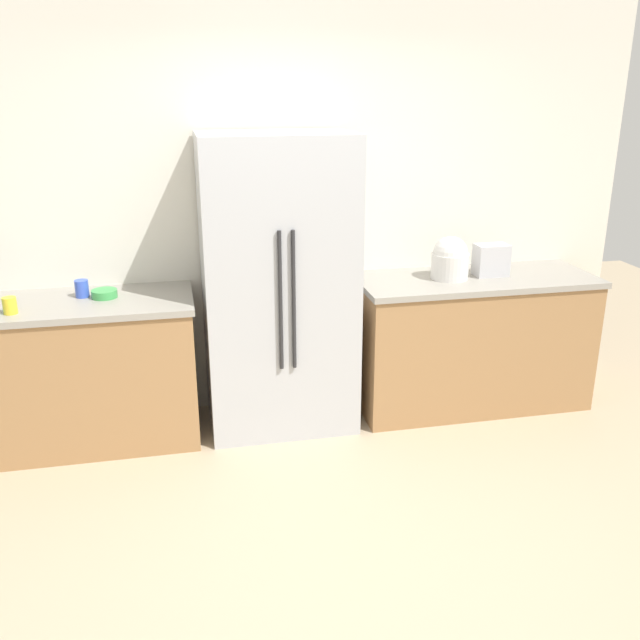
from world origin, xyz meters
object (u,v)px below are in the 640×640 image
at_px(toaster, 491,260).
at_px(cup_a, 10,305).
at_px(rice_cooker, 450,259).
at_px(refrigerator, 279,286).
at_px(cup_b, 82,289).
at_px(bowl_b, 104,294).

distance_m(toaster, cup_a, 3.04).
xyz_separation_m(toaster, cup_a, (-3.03, -0.19, -0.06)).
bearing_deg(rice_cooker, cup_a, -176.38).
bearing_deg(toaster, cup_a, -176.50).
distance_m(refrigerator, rice_cooker, 1.16).
bearing_deg(toaster, cup_b, 178.61).
xyz_separation_m(toaster, rice_cooker, (-0.30, -0.01, 0.02)).
bearing_deg(cup_a, cup_b, 34.33).
distance_m(refrigerator, cup_a, 1.58).
relative_size(cup_a, bowl_b, 0.63).
relative_size(rice_cooker, cup_a, 2.93).
relative_size(rice_cooker, cup_b, 2.69).
height_order(refrigerator, cup_b, refrigerator).
height_order(toaster, cup_a, toaster).
height_order(rice_cooker, bowl_b, rice_cooker).
height_order(rice_cooker, cup_a, rice_cooker).
xyz_separation_m(refrigerator, cup_a, (-1.57, -0.16, 0.03)).
height_order(cup_a, bowl_b, cup_a).
distance_m(toaster, cup_b, 2.66).
xyz_separation_m(refrigerator, cup_b, (-1.20, 0.09, 0.03)).
relative_size(toaster, cup_a, 2.28).
height_order(refrigerator, rice_cooker, refrigerator).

